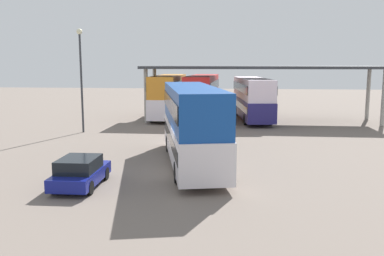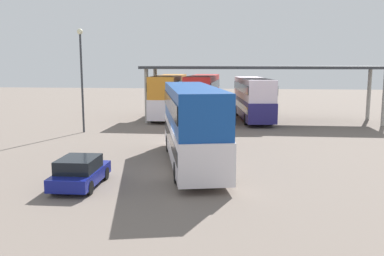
# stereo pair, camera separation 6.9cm
# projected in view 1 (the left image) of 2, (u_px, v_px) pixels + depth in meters

# --- Properties ---
(ground_plane) EXTENTS (140.00, 140.00, 0.00)m
(ground_plane) POSITION_uv_depth(u_px,v_px,m) (182.00, 174.00, 20.70)
(ground_plane) COLOR #72665D
(double_decker_main) EXTENTS (4.78, 11.53, 4.23)m
(double_decker_main) POSITION_uv_depth(u_px,v_px,m) (192.00, 122.00, 22.39)
(double_decker_main) COLOR silver
(double_decker_main) RESTS_ON ground_plane
(parked_hatchback) EXTENTS (1.81, 3.74, 1.35)m
(parked_hatchback) POSITION_uv_depth(u_px,v_px,m) (80.00, 172.00, 18.48)
(parked_hatchback) COLOR navy
(parked_hatchback) RESTS_ON ground_plane
(double_decker_near_canopy) EXTENTS (2.57, 10.34, 4.24)m
(double_decker_near_canopy) POSITION_uv_depth(u_px,v_px,m) (168.00, 95.00, 41.70)
(double_decker_near_canopy) COLOR white
(double_decker_near_canopy) RESTS_ON ground_plane
(double_decker_mid_row) EXTENTS (2.90, 10.66, 4.25)m
(double_decker_mid_row) POSITION_uv_depth(u_px,v_px,m) (202.00, 95.00, 41.43)
(double_decker_mid_row) COLOR orange
(double_decker_mid_row) RESTS_ON ground_plane
(double_decker_far_right) EXTENTS (3.73, 11.33, 4.03)m
(double_decker_far_right) POSITION_uv_depth(u_px,v_px,m) (252.00, 97.00, 40.09)
(double_decker_far_right) COLOR navy
(double_decker_far_right) RESTS_ON ground_plane
(depot_canopy) EXTENTS (22.17, 5.56, 5.18)m
(depot_canopy) POSITION_uv_depth(u_px,v_px,m) (261.00, 70.00, 38.79)
(depot_canopy) COLOR #33353A
(depot_canopy) RESTS_ON ground_plane
(lamppost_tall) EXTENTS (0.44, 0.44, 8.08)m
(lamppost_tall) POSITION_uv_depth(u_px,v_px,m) (81.00, 68.00, 32.44)
(lamppost_tall) COLOR #33353A
(lamppost_tall) RESTS_ON ground_plane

